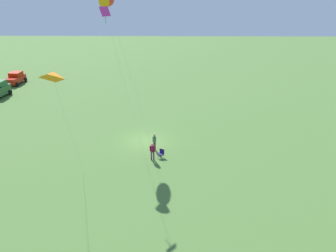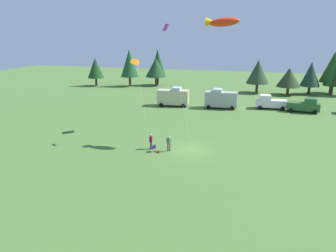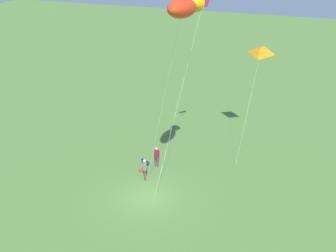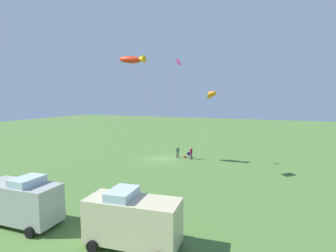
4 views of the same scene
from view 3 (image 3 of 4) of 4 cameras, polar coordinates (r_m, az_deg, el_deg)
The scene contains 8 objects.
ground_plane at distance 28.29m, azimuth -2.95°, elevation -10.30°, with size 160.00×160.00×0.00m, color #4C7133.
person_kite_flyer at distance 29.68m, azimuth -3.39°, elevation -6.08°, with size 0.50×0.46×1.74m.
folding_chair at distance 31.42m, azimuth -3.38°, elevation -5.29°, with size 0.64×0.64×0.82m.
person_spectator at distance 31.29m, azimuth -1.68°, elevation -4.27°, with size 0.40×0.52×1.74m.
backpack_on_grass at distance 31.10m, azimuth -3.93°, elevation -6.47°, with size 0.32×0.22×0.22m, color red.
kite_large_fish at distance 19.63m, azimuth 2.46°, elevation 16.86°, with size 6.80×5.11×14.20m.
kite_delta_orange at distance 30.17m, azimuth 13.15°, elevation 10.38°, with size 2.30×1.70×9.53m.
kite_diamond_rainbow at distance 25.54m, azimuth 4.81°, elevation 16.25°, with size 4.07×2.44×13.42m.
Camera 3 is at (20.80, 9.83, 16.45)m, focal length 42.00 mm.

